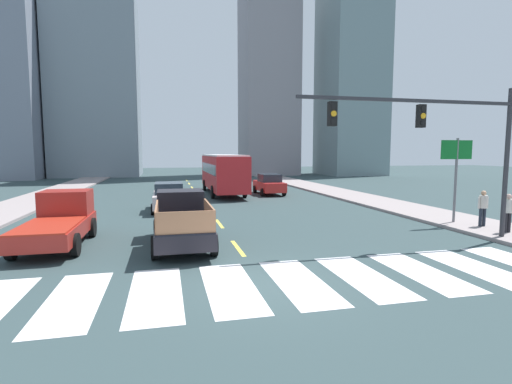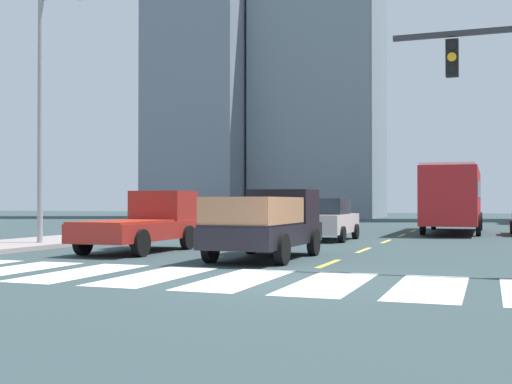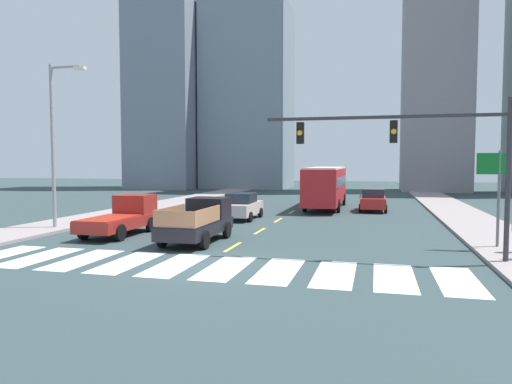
{
  "view_description": "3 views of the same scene",
  "coord_description": "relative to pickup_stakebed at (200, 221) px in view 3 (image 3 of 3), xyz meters",
  "views": [
    {
      "loc": [
        -2.53,
        -9.66,
        3.53
      ],
      "look_at": [
        1.92,
        9.24,
        1.51
      ],
      "focal_mm": 26.91,
      "sensor_mm": 36.0,
      "label": 1
    },
    {
      "loc": [
        3.92,
        -12.61,
        1.61
      ],
      "look_at": [
        -2.89,
        6.54,
        1.9
      ],
      "focal_mm": 46.16,
      "sensor_mm": 36.0,
      "label": 2
    },
    {
      "loc": [
        6.01,
        -15.67,
        3.7
      ],
      "look_at": [
        -2.4,
        17.69,
        1.55
      ],
      "focal_mm": 33.23,
      "sensor_mm": 36.0,
      "label": 3
    }
  ],
  "objects": [
    {
      "name": "lane_dash_4",
      "position": [
        1.97,
        18.85,
        -0.93
      ],
      "size": [
        0.16,
        2.4,
        0.01
      ],
      "primitive_type": "cube",
      "color": "gold",
      "rests_on": "ground"
    },
    {
      "name": "lane_dash_0",
      "position": [
        1.97,
        -1.15,
        -0.93
      ],
      "size": [
        0.16,
        2.4,
        0.01
      ],
      "primitive_type": "cube",
      "color": "gold",
      "rests_on": "ground"
    },
    {
      "name": "traffic_signal_gantry",
      "position": [
        9.75,
        -2.3,
        3.26
      ],
      "size": [
        8.89,
        0.27,
        6.0
      ],
      "color": "#2D2D33",
      "rests_on": "ground"
    },
    {
      "name": "sedan_near_left",
      "position": [
        -0.41,
        8.7,
        -0.08
      ],
      "size": [
        2.02,
        4.4,
        1.72
      ],
      "rotation": [
        0.0,
        0.0,
        0.04
      ],
      "color": "beige",
      "rests_on": "ground"
    },
    {
      "name": "crosswalk_stripe_4",
      "position": [
        1.02,
        -5.15,
        -0.93
      ],
      "size": [
        1.3,
        3.98,
        0.01
      ],
      "primitive_type": "cube",
      "color": "silver",
      "rests_on": "ground"
    },
    {
      "name": "crosswalk_stripe_7",
      "position": [
        6.73,
        -5.15,
        -0.93
      ],
      "size": [
        1.3,
        3.98,
        0.01
      ],
      "primitive_type": "cube",
      "color": "silver",
      "rests_on": "ground"
    },
    {
      "name": "crosswalk_stripe_5",
      "position": [
        2.92,
        -5.15,
        -0.93
      ],
      "size": [
        1.3,
        3.98,
        0.01
      ],
      "primitive_type": "cube",
      "color": "silver",
      "rests_on": "ground"
    },
    {
      "name": "sidewalk_left",
      "position": [
        -9.85,
        12.85,
        -0.86
      ],
      "size": [
        3.62,
        110.0,
        0.15
      ],
      "primitive_type": "cube",
      "color": "gray",
      "rests_on": "ground"
    },
    {
      "name": "lane_dash_7",
      "position": [
        1.97,
        33.85,
        -0.93
      ],
      "size": [
        0.16,
        2.4,
        0.01
      ],
      "primitive_type": "cube",
      "color": "gold",
      "rests_on": "ground"
    },
    {
      "name": "crosswalk_stripe_3",
      "position": [
        -0.88,
        -5.15,
        -0.93
      ],
      "size": [
        1.3,
        3.98,
        0.01
      ],
      "primitive_type": "cube",
      "color": "silver",
      "rests_on": "ground"
    },
    {
      "name": "streetlight_left",
      "position": [
        -8.94,
        1.57,
        4.03
      ],
      "size": [
        2.2,
        0.28,
        9.0
      ],
      "color": "gray",
      "rests_on": "ground"
    },
    {
      "name": "crosswalk_stripe_9",
      "position": [
        10.53,
        -5.15,
        -0.93
      ],
      "size": [
        1.3,
        3.98,
        0.01
      ],
      "primitive_type": "cube",
      "color": "silver",
      "rests_on": "ground"
    },
    {
      "name": "lane_dash_5",
      "position": [
        1.97,
        23.85,
        -0.93
      ],
      "size": [
        0.16,
        2.4,
        0.01
      ],
      "primitive_type": "cube",
      "color": "gold",
      "rests_on": "ground"
    },
    {
      "name": "lane_dash_3",
      "position": [
        1.97,
        13.85,
        -0.93
      ],
      "size": [
        0.16,
        2.4,
        0.01
      ],
      "primitive_type": "cube",
      "color": "gold",
      "rests_on": "ground"
    },
    {
      "name": "crosswalk_stripe_1",
      "position": [
        -4.69,
        -5.15,
        -0.93
      ],
      "size": [
        1.3,
        3.98,
        0.01
      ],
      "primitive_type": "cube",
      "color": "silver",
      "rests_on": "ground"
    },
    {
      "name": "direction_sign_green",
      "position": [
        13.0,
        0.9,
        2.1
      ],
      "size": [
        1.7,
        0.12,
        4.2
      ],
      "color": "slate",
      "rests_on": "ground"
    },
    {
      "name": "block_mid_right",
      "position": [
        -21.09,
        42.37,
        16.94
      ],
      "size": [
        9.46,
        9.35,
        35.74
      ],
      "primitive_type": "cube",
      "color": "slate",
      "rests_on": "ground"
    },
    {
      "name": "crosswalk_stripe_2",
      "position": [
        -2.79,
        -5.15,
        -0.93
      ],
      "size": [
        1.3,
        3.98,
        0.01
      ],
      "primitive_type": "cube",
      "color": "silver",
      "rests_on": "ground"
    },
    {
      "name": "crosswalk_stripe_6",
      "position": [
        4.82,
        -5.15,
        -0.93
      ],
      "size": [
        1.3,
        3.98,
        0.01
      ],
      "primitive_type": "cube",
      "color": "silver",
      "rests_on": "ground"
    },
    {
      "name": "block_low_left",
      "position": [
        -10.17,
        46.59,
        12.25
      ],
      "size": [
        11.82,
        10.73,
        26.38
      ],
      "primitive_type": "cube",
      "color": "gray",
      "rests_on": "ground"
    },
    {
      "name": "sidewalk_right",
      "position": [
        13.79,
        12.85,
        -0.86
      ],
      "size": [
        3.62,
        110.0,
        0.15
      ],
      "primitive_type": "cube",
      "color": "gray",
      "rests_on": "ground"
    },
    {
      "name": "pickup_stakebed",
      "position": [
        0.0,
        0.0,
        0.0
      ],
      "size": [
        2.18,
        5.2,
        1.96
      ],
      "rotation": [
        0.0,
        0.0,
        -0.04
      ],
      "color": "black",
      "rests_on": "ground"
    },
    {
      "name": "lane_dash_6",
      "position": [
        1.97,
        28.85,
        -0.93
      ],
      "size": [
        0.16,
        2.4,
        0.01
      ],
      "primitive_type": "cube",
      "color": "gold",
      "rests_on": "ground"
    },
    {
      "name": "lane_dash_2",
      "position": [
        1.97,
        8.85,
        -0.93
      ],
      "size": [
        0.16,
        2.4,
        0.01
      ],
      "primitive_type": "cube",
      "color": "gold",
      "rests_on": "ground"
    },
    {
      "name": "sedan_mid",
      "position": [
        7.85,
        16.09,
        -0.08
      ],
      "size": [
        2.02,
        4.4,
        1.72
      ],
      "rotation": [
        0.0,
        0.0,
        0.0
      ],
      "color": "red",
      "rests_on": "ground"
    },
    {
      "name": "city_bus",
      "position": [
        4.15,
        17.25,
        1.02
      ],
      "size": [
        2.72,
        10.8,
        3.32
      ],
      "rotation": [
        0.0,
        0.0,
        0.0
      ],
      "color": "red",
      "rests_on": "ground"
    },
    {
      "name": "ground_plane",
      "position": [
        1.97,
        -5.15,
        -0.94
      ],
      "size": [
        160.0,
        160.0,
        0.0
      ],
      "primitive_type": "plane",
      "color": "#2F4042"
    },
    {
      "name": "pickup_dark",
      "position": [
        -4.59,
        1.07,
        -0.02
      ],
      "size": [
        2.18,
        5.2,
        1.96
      ],
      "rotation": [
        0.0,
        0.0,
        0.02
      ],
      "color": "maroon",
      "rests_on": "ground"
    },
    {
      "name": "lane_dash_1",
      "position": [
        1.97,
        3.85,
        -0.93
      ],
      "size": [
        0.16,
        2.4,
        0.01
      ],
      "primitive_type": "cube",
      "color": "gold",
      "rests_on": "ground"
    },
    {
      "name": "crosswalk_stripe_8",
      "position": [
        8.63,
        -5.15,
        -0.93
      ],
      "size": [
        1.3,
        3.98,
        0.01
      ],
      "primitive_type": "cube",
      "color": "silver",
      "rests_on": "ground"
    }
  ]
}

